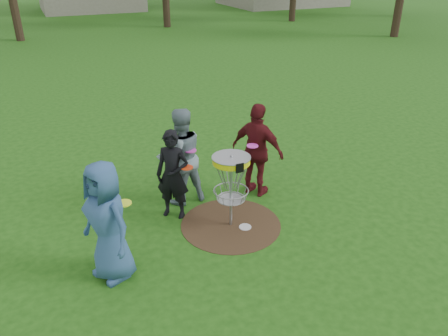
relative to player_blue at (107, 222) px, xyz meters
name	(u,v)px	position (x,y,z in m)	size (l,w,h in m)	color
ground	(231,224)	(2.18, 0.50, -0.94)	(100.00, 100.00, 0.00)	#19470F
dirt_patch	(231,224)	(2.18, 0.50, -0.93)	(1.80, 1.80, 0.01)	#47331E
player_blue	(107,222)	(0.00, 0.00, 0.00)	(0.92, 0.60, 1.87)	#2D4F7C
player_black	(173,175)	(1.37, 1.22, -0.10)	(0.61, 0.40, 1.67)	black
player_grey	(180,157)	(1.67, 1.66, 0.01)	(0.92, 0.72, 1.90)	slate
player_maroon	(257,151)	(3.13, 1.33, 0.01)	(1.11, 0.46, 1.89)	#541318
disc_on_grass	(245,227)	(2.38, 0.31, -0.93)	(0.22, 0.22, 0.02)	silver
disc_golf_basket	(231,174)	(2.18, 0.50, 0.08)	(0.66, 0.67, 1.38)	#9EA0A5
held_discs	(192,165)	(1.64, 0.91, 0.19)	(2.87, 1.56, 0.16)	#E4FF1C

